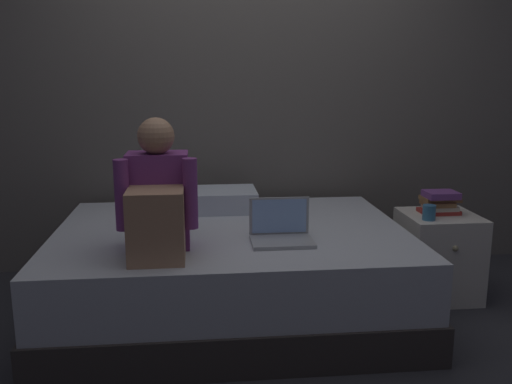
{
  "coord_description": "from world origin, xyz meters",
  "views": [
    {
      "loc": [
        -0.38,
        -2.73,
        1.37
      ],
      "look_at": [
        -0.08,
        0.1,
        0.77
      ],
      "focal_mm": 38.86,
      "sensor_mm": 36.0,
      "label": 1
    }
  ],
  "objects": [
    {
      "name": "nightstand",
      "position": [
        1.1,
        0.42,
        0.27
      ],
      "size": [
        0.44,
        0.46,
        0.53
      ],
      "color": "beige",
      "rests_on": "ground_plane"
    },
    {
      "name": "wall_back",
      "position": [
        0.0,
        1.2,
        1.35
      ],
      "size": [
        5.6,
        0.1,
        2.7
      ],
      "primitive_type": "cube",
      "color": "#605B56",
      "rests_on": "ground_plane"
    },
    {
      "name": "ground_plane",
      "position": [
        0.0,
        0.0,
        0.0
      ],
      "size": [
        8.0,
        8.0,
        0.0
      ],
      "primitive_type": "plane",
      "color": "#2D2D33"
    },
    {
      "name": "laptop",
      "position": [
        0.05,
        0.02,
        0.57
      ],
      "size": [
        0.32,
        0.23,
        0.22
      ],
      "color": "#9EA0A5",
      "rests_on": "bed"
    },
    {
      "name": "book_stack",
      "position": [
        1.1,
        0.44,
        0.6
      ],
      "size": [
        0.23,
        0.18,
        0.14
      ],
      "color": "#9E2D28",
      "rests_on": "nightstand"
    },
    {
      "name": "mug",
      "position": [
        0.97,
        0.3,
        0.58
      ],
      "size": [
        0.08,
        0.08,
        0.09
      ],
      "primitive_type": "cylinder",
      "color": "teal",
      "rests_on": "nightstand"
    },
    {
      "name": "pillow",
      "position": [
        -0.29,
        0.75,
        0.58
      ],
      "size": [
        0.56,
        0.36,
        0.13
      ],
      "primitive_type": "cube",
      "color": "silver",
      "rests_on": "bed"
    },
    {
      "name": "bed",
      "position": [
        -0.2,
        0.3,
        0.25
      ],
      "size": [
        2.0,
        1.5,
        0.52
      ],
      "color": "#332D2B",
      "rests_on": "ground_plane"
    },
    {
      "name": "person_sitting",
      "position": [
        -0.58,
        -0.09,
        0.77
      ],
      "size": [
        0.39,
        0.44,
        0.66
      ],
      "color": "#75337A",
      "rests_on": "bed"
    }
  ]
}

